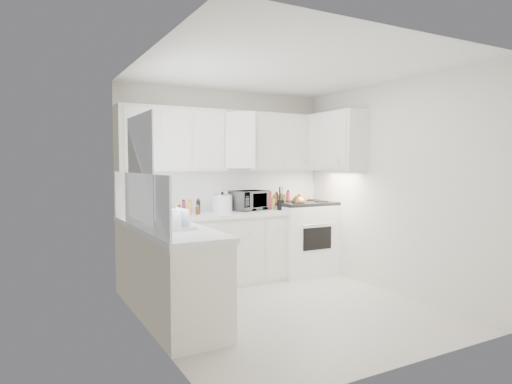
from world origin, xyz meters
TOP-DOWN VIEW (x-y plane):
  - floor at (0.00, 0.00)m, footprint 3.20×3.20m
  - ceiling at (0.00, 0.00)m, footprint 3.20×3.20m
  - wall_back at (0.00, 1.60)m, footprint 3.00×0.00m
  - wall_front at (0.00, -1.60)m, footprint 3.00×0.00m
  - wall_left at (-1.50, 0.00)m, footprint 0.00×3.20m
  - wall_right at (1.50, 0.00)m, footprint 0.00×3.20m
  - window_blinds at (-1.48, 0.35)m, footprint 0.06×0.96m
  - lower_cabinets_back at (-0.39, 1.30)m, footprint 2.22×0.60m
  - lower_cabinets_left at (-1.20, 0.20)m, footprint 0.60×1.60m
  - countertop_back at (-0.39, 1.29)m, footprint 2.24×0.64m
  - countertop_left at (-1.19, 0.20)m, footprint 0.64×1.62m
  - backsplash_back at (0.00, 1.59)m, footprint 2.98×0.02m
  - backsplash_left at (-1.49, 0.20)m, footprint 0.02×1.60m
  - upper_cabinets_back at (0.00, 1.44)m, footprint 3.00×0.33m
  - upper_cabinets_right at (1.33, 0.82)m, footprint 0.33×0.90m
  - sink at (-1.19, 0.55)m, footprint 0.42×0.38m
  - stove at (1.10, 1.28)m, footprint 0.88×0.73m
  - tea_kettle at (0.92, 1.12)m, footprint 0.32×0.30m
  - frying_pan at (1.28, 1.44)m, footprint 0.33×0.51m
  - microwave at (0.28, 1.41)m, footprint 0.55×0.42m
  - rice_cooker at (-0.13, 1.40)m, footprint 0.34×0.34m
  - paper_towel at (-0.07, 1.47)m, footprint 0.12×0.12m
  - utensil_crock at (0.68, 1.22)m, footprint 0.12×0.12m
  - dish_rack at (-1.26, 0.14)m, footprint 0.46×0.36m
  - spice_left_0 at (-0.85, 1.42)m, footprint 0.06×0.06m
  - spice_left_1 at (-0.78, 1.33)m, footprint 0.06×0.06m
  - spice_left_2 at (-0.70, 1.42)m, footprint 0.06×0.06m
  - spice_left_3 at (-0.62, 1.33)m, footprint 0.06×0.06m
  - spice_left_4 at (-0.55, 1.42)m, footprint 0.06×0.06m
  - spice_left_5 at (-0.47, 1.33)m, footprint 0.06×0.06m
  - sauce_right_0 at (0.58, 1.46)m, footprint 0.06×0.06m
  - sauce_right_1 at (0.64, 1.40)m, footprint 0.06×0.06m
  - sauce_right_2 at (0.69, 1.46)m, footprint 0.06×0.06m
  - sauce_right_3 at (0.74, 1.40)m, footprint 0.06×0.06m
  - sauce_right_4 at (0.80, 1.46)m, footprint 0.06×0.06m
  - sauce_right_5 at (0.85, 1.40)m, footprint 0.06×0.06m
  - sauce_right_6 at (0.91, 1.46)m, footprint 0.06×0.06m

SIDE VIEW (x-z plane):
  - floor at x=0.00m, z-range 0.00..0.00m
  - lower_cabinets_back at x=-0.39m, z-range 0.00..0.90m
  - lower_cabinets_left at x=-1.20m, z-range 0.00..0.90m
  - stove at x=1.10m, z-range 0.00..1.33m
  - countertop_back at x=-0.39m, z-range 0.90..0.95m
  - countertop_left at x=-1.19m, z-range 0.90..0.95m
  - frying_pan at x=1.28m, z-range 0.95..0.99m
  - spice_left_0 at x=-0.85m, z-range 0.95..1.08m
  - spice_left_1 at x=-0.78m, z-range 0.95..1.08m
  - spice_left_2 at x=-0.70m, z-range 0.95..1.08m
  - spice_left_3 at x=-0.62m, z-range 0.95..1.08m
  - spice_left_4 at x=-0.55m, z-range 0.95..1.08m
  - spice_left_5 at x=-0.47m, z-range 0.95..1.08m
  - sauce_right_0 at x=0.58m, z-range 0.95..1.14m
  - sauce_right_1 at x=0.64m, z-range 0.95..1.14m
  - sauce_right_2 at x=0.69m, z-range 0.95..1.14m
  - sauce_right_3 at x=0.74m, z-range 0.95..1.14m
  - sauce_right_4 at x=0.80m, z-range 0.95..1.14m
  - sauce_right_5 at x=0.85m, z-range 0.95..1.14m
  - sauce_right_6 at x=0.91m, z-range 0.95..1.14m
  - tea_kettle at x=0.92m, z-range 0.94..1.18m
  - dish_rack at x=-1.26m, z-range 0.95..1.18m
  - sink at x=-1.19m, z-range 0.92..1.22m
  - rice_cooker at x=-0.13m, z-range 0.95..1.21m
  - paper_towel at x=-0.07m, z-range 0.95..1.22m
  - microwave at x=0.28m, z-range 0.95..1.28m
  - utensil_crock at x=0.68m, z-range 0.95..1.29m
  - backsplash_back at x=0.00m, z-range 0.95..1.50m
  - backsplash_left at x=-1.49m, z-range 0.95..1.50m
  - wall_back at x=0.00m, z-range -0.20..2.80m
  - wall_front at x=0.00m, z-range -0.20..2.80m
  - wall_left at x=-1.50m, z-range -0.30..2.90m
  - wall_right at x=1.50m, z-range -0.30..2.90m
  - upper_cabinets_back at x=0.00m, z-range 1.10..1.90m
  - upper_cabinets_right at x=1.33m, z-range 1.10..1.90m
  - window_blinds at x=-1.48m, z-range 1.02..2.08m
  - ceiling at x=0.00m, z-range 2.60..2.60m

